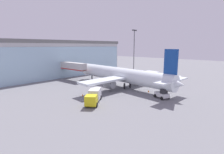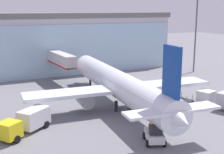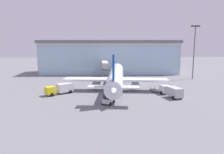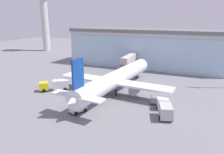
{
  "view_description": "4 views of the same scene",
  "coord_description": "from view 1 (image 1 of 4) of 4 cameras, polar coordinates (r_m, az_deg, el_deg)",
  "views": [
    {
      "loc": [
        -38.32,
        -24.53,
        11.88
      ],
      "look_at": [
        -1.21,
        8.23,
        2.96
      ],
      "focal_mm": 28.0,
      "sensor_mm": 36.0,
      "label": 1
    },
    {
      "loc": [
        -21.14,
        -34.89,
        14.94
      ],
      "look_at": [
        0.05,
        6.96,
        4.58
      ],
      "focal_mm": 50.0,
      "sensor_mm": 36.0,
      "label": 2
    },
    {
      "loc": [
        -3.35,
        -54.67,
        14.27
      ],
      "look_at": [
        -0.49,
        4.78,
        3.92
      ],
      "focal_mm": 35.0,
      "sensor_mm": 36.0,
      "label": 3
    },
    {
      "loc": [
        19.55,
        -41.75,
        18.44
      ],
      "look_at": [
        0.04,
        5.29,
        4.2
      ],
      "focal_mm": 35.0,
      "sensor_mm": 36.0,
      "label": 4
    }
  ],
  "objects": [
    {
      "name": "apron_light_mast",
      "position": [
        82.23,
        7.22,
        9.69
      ],
      "size": [
        3.2,
        0.4,
        19.0
      ],
      "color": "#59595E",
      "rests_on": "ground"
    },
    {
      "name": "airplane",
      "position": [
        50.25,
        3.28,
        0.65
      ],
      "size": [
        29.07,
        37.68,
        11.14
      ],
      "rotation": [
        0.0,
        0.0,
        1.47
      ],
      "color": "white",
      "rests_on": "ground"
    },
    {
      "name": "safety_cone_wingtip",
      "position": [
        42.48,
        -9.58,
        -5.79
      ],
      "size": [
        0.36,
        0.36,
        0.55
      ],
      "primitive_type": "cone",
      "color": "orange",
      "rests_on": "ground"
    },
    {
      "name": "ground",
      "position": [
        47.02,
        8.55,
        -4.54
      ],
      "size": [
        240.0,
        240.0,
        0.0
      ],
      "primitive_type": "plane",
      "color": "slate"
    },
    {
      "name": "pushback_tug",
      "position": [
        41.49,
        16.04,
        -5.44
      ],
      "size": [
        3.16,
        3.65,
        2.3
      ],
      "rotation": [
        0.0,
        0.0,
        1.17
      ],
      "color": "silver",
      "rests_on": "ground"
    },
    {
      "name": "jet_bridge",
      "position": [
        63.37,
        -13.48,
        3.46
      ],
      "size": [
        2.59,
        14.83,
        6.12
      ],
      "rotation": [
        0.0,
        0.0,
        1.59
      ],
      "color": "beige",
      "rests_on": "ground"
    },
    {
      "name": "fuel_truck",
      "position": [
        57.86,
        18.17,
        -0.67
      ],
      "size": [
        4.23,
        7.62,
        2.65
      ],
      "rotation": [
        0.0,
        0.0,
        1.87
      ],
      "color": "silver",
      "rests_on": "ground"
    },
    {
      "name": "baggage_cart",
      "position": [
        57.64,
        12.1,
        -1.4
      ],
      "size": [
        2.11,
        3.06,
        1.5
      ],
      "rotation": [
        0.0,
        0.0,
        1.77
      ],
      "color": "gray",
      "rests_on": "ground"
    },
    {
      "name": "safety_cone_nose",
      "position": [
        46.34,
        11.85,
        -4.51
      ],
      "size": [
        0.36,
        0.36,
        0.55
      ],
      "primitive_type": "cone",
      "color": "orange",
      "rests_on": "ground"
    },
    {
      "name": "catering_truck",
      "position": [
        37.19,
        -5.94,
        -6.1
      ],
      "size": [
        7.19,
        6.08,
        2.65
      ],
      "rotation": [
        0.0,
        0.0,
        3.77
      ],
      "color": "yellow",
      "rests_on": "ground"
    },
    {
      "name": "terminal_building",
      "position": [
        73.59,
        -17.16,
        5.93
      ],
      "size": [
        58.25,
        15.24,
        13.92
      ],
      "rotation": [
        0.0,
        0.0,
        -0.02
      ],
      "color": "#BCBCBC",
      "rests_on": "ground"
    }
  ]
}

